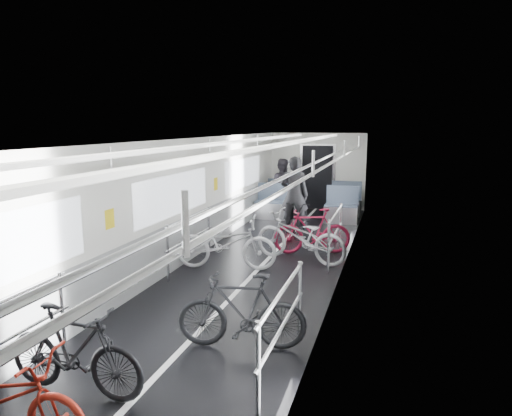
# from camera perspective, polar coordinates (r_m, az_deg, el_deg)

# --- Properties ---
(car_shell) EXTENTS (3.02, 14.01, 2.41)m
(car_shell) POSITION_cam_1_polar(r_m,az_deg,el_deg) (9.61, 2.64, 1.21)
(car_shell) COLOR black
(car_shell) RESTS_ON ground
(bike_left_near) EXTENTS (1.66, 0.67, 0.85)m
(bike_left_near) POSITION_cam_1_polar(r_m,az_deg,el_deg) (4.63, -29.32, -19.89)
(bike_left_near) COLOR #A92214
(bike_left_near) RESTS_ON floor
(bike_left_mid) EXTENTS (1.55, 0.45, 0.93)m
(bike_left_mid) POSITION_cam_1_polar(r_m,az_deg,el_deg) (5.04, -21.77, -16.24)
(bike_left_mid) COLOR black
(bike_left_mid) RESTS_ON floor
(bike_left_far) EXTENTS (1.98, 0.97, 1.00)m
(bike_left_far) POSITION_cam_1_polar(r_m,az_deg,el_deg) (8.50, -3.78, -4.36)
(bike_left_far) COLOR #BCBCC1
(bike_left_far) RESTS_ON floor
(bike_right_near) EXTENTS (1.62, 0.73, 0.94)m
(bike_right_near) POSITION_cam_1_polar(r_m,az_deg,el_deg) (5.58, -1.82, -12.73)
(bike_right_near) COLOR black
(bike_right_near) RESTS_ON floor
(bike_right_mid) EXTENTS (2.01, 1.11, 1.00)m
(bike_right_mid) POSITION_cam_1_polar(r_m,az_deg,el_deg) (8.95, 5.48, -3.61)
(bike_right_mid) COLOR #B7B7BC
(bike_right_mid) RESTS_ON floor
(bike_right_far) EXTENTS (1.66, 0.95, 0.96)m
(bike_right_far) POSITION_cam_1_polar(r_m,az_deg,el_deg) (9.53, 7.06, -2.90)
(bike_right_far) COLOR maroon
(bike_right_far) RESTS_ON floor
(bike_aisle) EXTENTS (0.58, 1.63, 0.86)m
(bike_aisle) POSITION_cam_1_polar(r_m,az_deg,el_deg) (11.16, 5.65, -1.18)
(bike_aisle) COLOR black
(bike_aisle) RESTS_ON floor
(person_standing) EXTENTS (0.75, 0.54, 1.91)m
(person_standing) POSITION_cam_1_polar(r_m,az_deg,el_deg) (11.20, 4.80, 1.61)
(person_standing) COLOR black
(person_standing) RESTS_ON floor
(person_seated) EXTENTS (0.81, 0.63, 1.65)m
(person_seated) POSITION_cam_1_polar(r_m,az_deg,el_deg) (13.83, 3.20, 2.78)
(person_seated) COLOR #2E2A31
(person_seated) RESTS_ON floor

